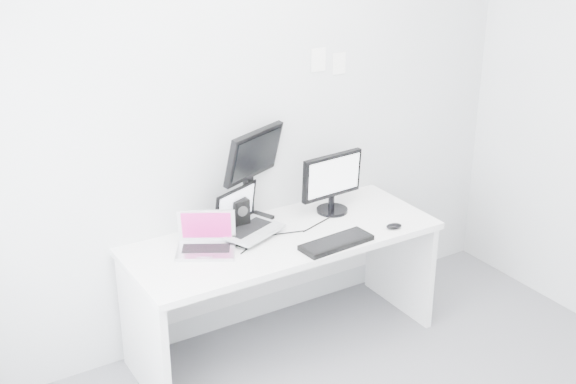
% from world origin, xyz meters
% --- Properties ---
extents(back_wall, '(3.60, 0.00, 3.60)m').
position_xyz_m(back_wall, '(0.00, 1.60, 1.35)').
color(back_wall, silver).
rests_on(back_wall, ground).
extents(desk, '(1.80, 0.70, 0.73)m').
position_xyz_m(desk, '(0.00, 1.25, 0.36)').
color(desk, white).
rests_on(desk, ground).
extents(macbook, '(0.39, 0.36, 0.24)m').
position_xyz_m(macbook, '(-0.47, 1.28, 0.85)').
color(macbook, '#A7A8AC').
rests_on(macbook, desk).
extents(speaker, '(0.13, 0.13, 0.20)m').
position_xyz_m(speaker, '(-0.18, 1.44, 0.83)').
color(speaker, black).
rests_on(speaker, desk).
extents(dell_laptop, '(0.41, 0.37, 0.28)m').
position_xyz_m(dell_laptop, '(-0.16, 1.33, 0.87)').
color(dell_laptop, '#AAADB1').
rests_on(dell_laptop, desk).
extents(rear_monitor, '(0.46, 0.32, 0.60)m').
position_xyz_m(rear_monitor, '(-0.06, 1.50, 1.03)').
color(rear_monitor, black).
rests_on(rear_monitor, desk).
extents(samsung_monitor, '(0.43, 0.22, 0.38)m').
position_xyz_m(samsung_monitor, '(0.42, 1.38, 0.92)').
color(samsung_monitor, black).
rests_on(samsung_monitor, desk).
extents(keyboard, '(0.44, 0.18, 0.03)m').
position_xyz_m(keyboard, '(0.19, 0.99, 0.74)').
color(keyboard, black).
rests_on(keyboard, desk).
extents(mouse, '(0.11, 0.08, 0.03)m').
position_xyz_m(mouse, '(0.60, 0.99, 0.75)').
color(mouse, black).
rests_on(mouse, desk).
extents(wall_note_0, '(0.10, 0.00, 0.14)m').
position_xyz_m(wall_note_0, '(0.45, 1.59, 1.62)').
color(wall_note_0, white).
rests_on(wall_note_0, back_wall).
extents(wall_note_1, '(0.09, 0.00, 0.13)m').
position_xyz_m(wall_note_1, '(0.60, 1.59, 1.58)').
color(wall_note_1, white).
rests_on(wall_note_1, back_wall).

